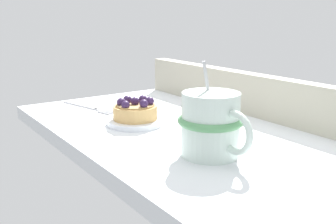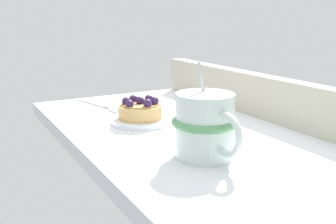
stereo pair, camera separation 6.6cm
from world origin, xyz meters
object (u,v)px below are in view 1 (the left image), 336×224
object	(u,v)px
dessert_plate	(135,122)
raspberry_tart	(135,110)
coffee_mug	(211,124)
dessert_fork	(88,107)

from	to	relation	value
dessert_plate	raspberry_tart	xyz separation A→B (cm)	(-0.00, -0.01, 2.23)
raspberry_tart	coffee_mug	world-z (taller)	coffee_mug
coffee_mug	raspberry_tart	bearing A→B (deg)	-178.56
dessert_plate	raspberry_tart	distance (cm)	2.23
raspberry_tart	coffee_mug	distance (cm)	21.15
coffee_mug	dessert_fork	bearing A→B (deg)	-176.22
coffee_mug	dessert_fork	world-z (taller)	coffee_mug
dessert_plate	coffee_mug	world-z (taller)	coffee_mug
raspberry_tart	dessert_fork	bearing A→B (deg)	-173.40
raspberry_tart	dessert_fork	distance (cm)	17.69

